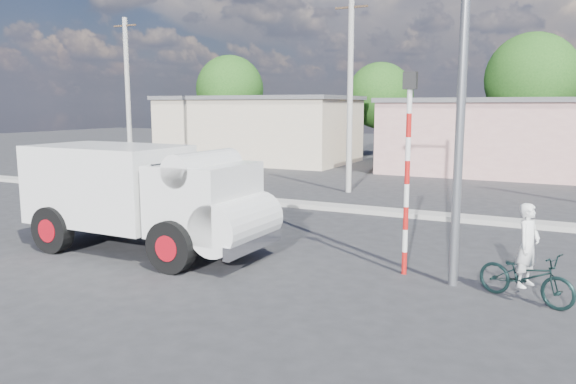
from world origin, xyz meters
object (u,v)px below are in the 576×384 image
at_px(bicycle, 526,276).
at_px(streetlight, 456,38).
at_px(cyclist, 527,261).
at_px(traffic_pole, 408,156).
at_px(truck, 146,195).

xyz_separation_m(bicycle, streetlight, (-1.56, 0.39, 4.47)).
relative_size(bicycle, cyclist, 1.18).
distance_m(cyclist, streetlight, 4.47).
relative_size(traffic_pole, streetlight, 0.48).
height_order(truck, bicycle, truck).
relative_size(bicycle, streetlight, 0.21).
distance_m(bicycle, streetlight, 4.75).
xyz_separation_m(bicycle, cyclist, (0.00, 0.00, 0.30)).
height_order(truck, streetlight, streetlight).
xyz_separation_m(traffic_pole, streetlight, (0.94, -0.30, 2.37)).
bearing_deg(bicycle, truck, 114.69).
bearing_deg(cyclist, bicycle, 0.00).
bearing_deg(truck, streetlight, 6.98).
bearing_deg(cyclist, traffic_pole, 96.85).
bearing_deg(streetlight, traffic_pole, 162.27).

